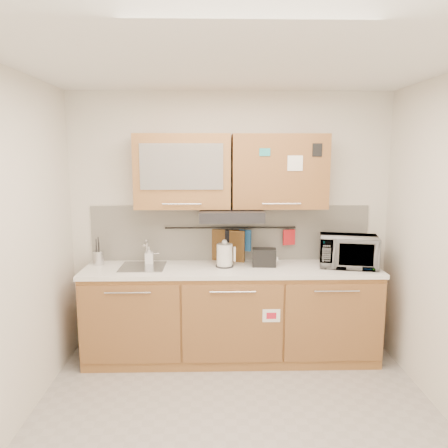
{
  "coord_description": "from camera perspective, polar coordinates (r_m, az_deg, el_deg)",
  "views": [
    {
      "loc": [
        -0.17,
        -2.87,
        2.01
      ],
      "look_at": [
        -0.07,
        1.05,
        1.36
      ],
      "focal_mm": 35.0,
      "sensor_mm": 36.0,
      "label": 1
    }
  ],
  "objects": [
    {
      "name": "oven_mitt",
      "position": [
        4.4,
        2.73,
        -2.14
      ],
      "size": [
        0.13,
        0.08,
        0.21
      ],
      "primitive_type": "cube",
      "rotation": [
        0.0,
        0.0,
        -0.41
      ],
      "color": "#21599B",
      "rests_on": "utensil_rail"
    },
    {
      "name": "toaster",
      "position": [
        4.24,
        5.27,
        -4.33
      ],
      "size": [
        0.24,
        0.16,
        0.17
      ],
      "rotation": [
        0.0,
        0.0,
        -0.09
      ],
      "color": "black",
      "rests_on": "countertop"
    },
    {
      "name": "kettle",
      "position": [
        4.2,
        0.09,
        -4.18
      ],
      "size": [
        0.19,
        0.17,
        0.27
      ],
      "rotation": [
        0.0,
        0.0,
        0.1
      ],
      "color": "silver",
      "rests_on": "countertop"
    },
    {
      "name": "countertop",
      "position": [
        4.21,
        0.97,
        -5.92
      ],
      "size": [
        2.82,
        0.62,
        0.04
      ],
      "primitive_type": "cube",
      "color": "white",
      "rests_on": "base_cabinet"
    },
    {
      "name": "ceiling",
      "position": [
        2.93,
        2.07,
        20.98
      ],
      "size": [
        3.2,
        3.2,
        0.0
      ],
      "primitive_type": "plane",
      "rotation": [
        3.14,
        0.0,
        0.0
      ],
      "color": "white",
      "rests_on": "wall_back"
    },
    {
      "name": "pot_holder",
      "position": [
        4.45,
        8.48,
        -1.72
      ],
      "size": [
        0.13,
        0.05,
        0.16
      ],
      "primitive_type": "cube",
      "rotation": [
        0.0,
        0.0,
        0.27
      ],
      "color": "red",
      "rests_on": "utensil_rail"
    },
    {
      "name": "microwave",
      "position": [
        4.37,
        15.94,
        -3.45
      ],
      "size": [
        0.61,
        0.47,
        0.3
      ],
      "primitive_type": "imported",
      "rotation": [
        0.0,
        0.0,
        -0.22
      ],
      "color": "#999999",
      "rests_on": "countertop"
    },
    {
      "name": "utensil_crock",
      "position": [
        4.46,
        -16.08,
        -4.22
      ],
      "size": [
        0.11,
        0.11,
        0.27
      ],
      "rotation": [
        0.0,
        0.0,
        0.04
      ],
      "color": "silver",
      "rests_on": "countertop"
    },
    {
      "name": "base_cabinet",
      "position": [
        4.37,
        0.95,
        -12.19
      ],
      "size": [
        2.8,
        0.64,
        0.88
      ],
      "color": "#A37639",
      "rests_on": "floor"
    },
    {
      "name": "backsplash",
      "position": [
        4.43,
        0.83,
        -1.17
      ],
      "size": [
        2.8,
        0.02,
        0.56
      ],
      "primitive_type": "cube",
      "color": "silver",
      "rests_on": "countertop"
    },
    {
      "name": "soap_bottle",
      "position": [
        4.36,
        -9.76,
        -4.09
      ],
      "size": [
        0.08,
        0.09,
        0.17
      ],
      "primitive_type": "imported",
      "rotation": [
        0.0,
        0.0,
        0.06
      ],
      "color": "#999999",
      "rests_on": "countertop"
    },
    {
      "name": "floor",
      "position": [
        3.5,
        1.79,
        -25.62
      ],
      "size": [
        3.2,
        3.2,
        0.0
      ],
      "primitive_type": "plane",
      "color": "#9E9993",
      "rests_on": "ground"
    },
    {
      "name": "cutting_board",
      "position": [
        4.42,
        0.42,
        -3.62
      ],
      "size": [
        0.35,
        0.15,
        0.45
      ],
      "primitive_type": "cube",
      "rotation": [
        0.0,
        0.0,
        -0.35
      ],
      "color": "brown",
      "rests_on": "utensil_rail"
    },
    {
      "name": "upper_cabinets",
      "position": [
        4.2,
        0.87,
        6.91
      ],
      "size": [
        1.82,
        0.37,
        0.7
      ],
      "color": "#A37639",
      "rests_on": "wall_back"
    },
    {
      "name": "dark_pouch",
      "position": [
        4.4,
        1.08,
        -2.26
      ],
      "size": [
        0.15,
        0.04,
        0.23
      ],
      "primitive_type": "cube",
      "rotation": [
        0.0,
        0.0,
        0.02
      ],
      "color": "black",
      "rests_on": "utensil_rail"
    },
    {
      "name": "range_hood",
      "position": [
        4.16,
        0.96,
        1.22
      ],
      "size": [
        0.6,
        0.46,
        0.1
      ],
      "primitive_type": "cube",
      "color": "black",
      "rests_on": "upper_cabinets"
    },
    {
      "name": "sink",
      "position": [
        4.27,
        -10.54,
        -5.52
      ],
      "size": [
        0.42,
        0.4,
        0.26
      ],
      "color": "silver",
      "rests_on": "countertop"
    },
    {
      "name": "utensil_rail",
      "position": [
        4.39,
        0.85,
        -0.49
      ],
      "size": [
        1.3,
        0.02,
        0.02
      ],
      "primitive_type": "cylinder",
      "rotation": [
        0.0,
        1.57,
        0.0
      ],
      "color": "black",
      "rests_on": "backsplash"
    },
    {
      "name": "wall_back",
      "position": [
        4.43,
        0.82,
        0.13
      ],
      "size": [
        3.2,
        0.0,
        3.2
      ],
      "primitive_type": "plane",
      "rotation": [
        1.57,
        0.0,
        0.0
      ],
      "color": "silver",
      "rests_on": "ground"
    }
  ]
}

